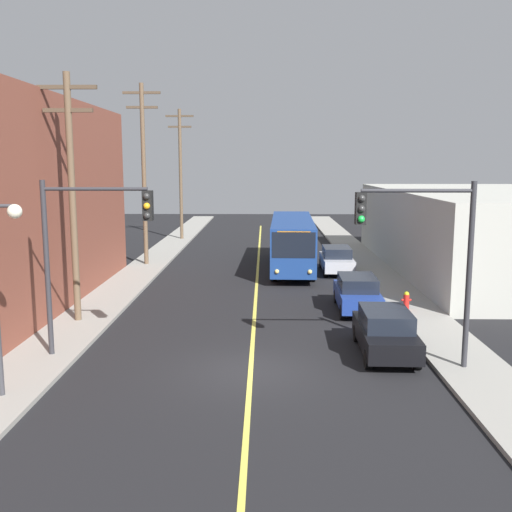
% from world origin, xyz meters
% --- Properties ---
extents(ground_plane, '(120.00, 120.00, 0.00)m').
position_xyz_m(ground_plane, '(0.00, 0.00, 0.00)').
color(ground_plane, black).
extents(sidewalk_left, '(2.50, 90.00, 0.15)m').
position_xyz_m(sidewalk_left, '(-7.25, 10.00, 0.07)').
color(sidewalk_left, gray).
rests_on(sidewalk_left, ground).
extents(sidewalk_right, '(2.50, 90.00, 0.15)m').
position_xyz_m(sidewalk_right, '(7.25, 10.00, 0.07)').
color(sidewalk_right, gray).
rests_on(sidewalk_right, ground).
extents(lane_stripe_center, '(0.16, 60.00, 0.01)m').
position_xyz_m(lane_stripe_center, '(0.00, 15.00, 0.01)').
color(lane_stripe_center, '#D8CC4C').
rests_on(lane_stripe_center, ground).
extents(building_right_warehouse, '(12.00, 23.63, 5.04)m').
position_xyz_m(building_right_warehouse, '(14.49, 18.38, 2.52)').
color(building_right_warehouse, '#B2B2A8').
rests_on(building_right_warehouse, ground).
extents(city_bus, '(2.94, 12.22, 3.20)m').
position_xyz_m(city_bus, '(2.20, 18.91, 1.82)').
color(city_bus, navy).
rests_on(city_bus, ground).
extents(parked_car_black, '(1.93, 4.45, 1.62)m').
position_xyz_m(parked_car_black, '(4.71, 1.75, 0.84)').
color(parked_car_black, black).
rests_on(parked_car_black, ground).
extents(parked_car_blue, '(1.93, 4.45, 1.62)m').
position_xyz_m(parked_car_blue, '(4.69, 7.96, 0.84)').
color(parked_car_blue, navy).
rests_on(parked_car_blue, ground).
extents(parked_car_silver, '(1.87, 4.43, 1.62)m').
position_xyz_m(parked_car_silver, '(4.89, 17.41, 0.84)').
color(parked_car_silver, '#B7B7BC').
rests_on(parked_car_silver, ground).
extents(utility_pole_near, '(2.40, 0.28, 10.15)m').
position_xyz_m(utility_pole_near, '(-7.45, 5.67, 5.73)').
color(utility_pole_near, brown).
rests_on(utility_pole_near, sidewalk_left).
extents(utility_pole_mid, '(2.40, 0.28, 11.57)m').
position_xyz_m(utility_pole_mid, '(-7.37, 19.68, 6.46)').
color(utility_pole_mid, brown).
rests_on(utility_pole_mid, sidewalk_left).
extents(utility_pole_far, '(2.40, 0.28, 11.16)m').
position_xyz_m(utility_pole_far, '(-6.89, 32.85, 6.25)').
color(utility_pole_far, brown).
rests_on(utility_pole_far, sidewalk_left).
extents(traffic_signal_left_corner, '(3.75, 0.48, 6.00)m').
position_xyz_m(traffic_signal_left_corner, '(-5.41, 1.18, 4.30)').
color(traffic_signal_left_corner, '#2D2D33').
rests_on(traffic_signal_left_corner, sidewalk_left).
extents(traffic_signal_right_corner, '(3.75, 0.48, 6.00)m').
position_xyz_m(traffic_signal_right_corner, '(5.41, 0.10, 4.30)').
color(traffic_signal_right_corner, '#2D2D33').
rests_on(traffic_signal_right_corner, sidewalk_right).
extents(street_lamp_left, '(0.98, 0.40, 5.50)m').
position_xyz_m(street_lamp_left, '(-6.83, -2.47, 3.74)').
color(street_lamp_left, '#38383D').
rests_on(street_lamp_left, sidewalk_left).
extents(fire_hydrant, '(0.44, 0.26, 0.84)m').
position_xyz_m(fire_hydrant, '(6.85, 7.60, 0.58)').
color(fire_hydrant, red).
rests_on(fire_hydrant, sidewalk_right).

